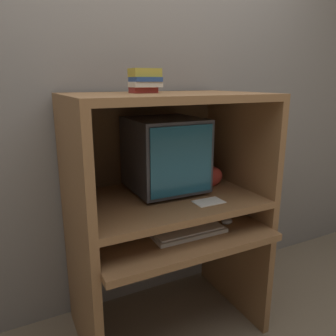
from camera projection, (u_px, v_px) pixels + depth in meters
The scene contains 10 objects.
wall_back at pixel (137, 102), 1.99m from camera, with size 6.00×0.06×2.60m.
desk_base at pixel (171, 266), 1.83m from camera, with size 1.01×0.74×0.67m.
desk_monitor_shelf at pixel (166, 202), 1.79m from camera, with size 1.01×0.67×0.15m.
hutch_upper at pixel (163, 127), 1.71m from camera, with size 1.01×0.67×0.55m.
crt_monitor at pixel (165, 154), 1.81m from camera, with size 0.39×0.40×0.41m.
keyboard at pixel (188, 232), 1.67m from camera, with size 0.39×0.16×0.03m.
mouse at pixel (227, 221), 1.79m from camera, with size 0.07×0.04×0.03m.
snack_bag at pixel (211, 176), 1.94m from camera, with size 0.14×0.11×0.12m.
book_stack at pixel (145, 80), 1.63m from camera, with size 0.15×0.12×0.12m.
paper_card at pixel (209, 202), 1.69m from camera, with size 0.15×0.10×0.00m.
Camera 1 is at (-0.75, -1.17, 1.42)m, focal length 35.00 mm.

